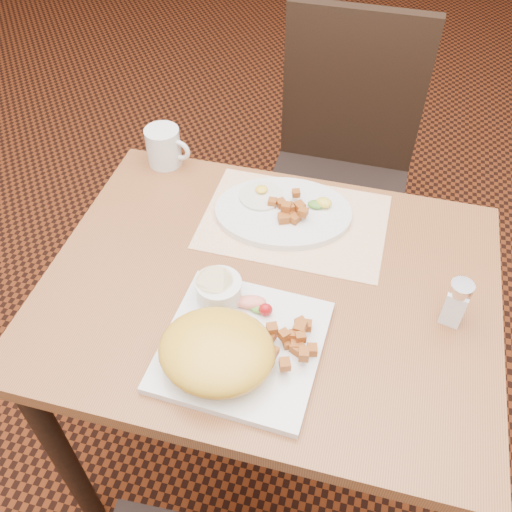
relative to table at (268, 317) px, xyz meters
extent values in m
plane|color=black|center=(0.00, 0.00, -0.64)|extent=(8.00, 8.00, 0.00)
cube|color=brown|center=(0.00, 0.00, 0.09)|extent=(0.90, 0.70, 0.03)
cylinder|color=black|center=(-0.40, -0.30, -0.28)|extent=(0.05, 0.05, 0.71)
cylinder|color=black|center=(-0.40, 0.30, -0.28)|extent=(0.05, 0.05, 0.71)
cylinder|color=black|center=(0.40, 0.30, -0.28)|extent=(0.05, 0.05, 0.71)
cube|color=black|center=(0.06, 0.62, -0.19)|extent=(0.42, 0.42, 0.05)
cylinder|color=black|center=(0.24, 0.80, -0.43)|extent=(0.04, 0.04, 0.42)
cylinder|color=black|center=(0.23, 0.44, -0.43)|extent=(0.04, 0.04, 0.42)
cylinder|color=black|center=(-0.12, 0.80, -0.43)|extent=(0.04, 0.04, 0.42)
cylinder|color=black|center=(-0.13, 0.44, -0.43)|extent=(0.04, 0.04, 0.42)
cube|color=black|center=(0.06, 0.82, 0.08)|extent=(0.42, 0.04, 0.50)
cube|color=white|center=(0.01, 0.19, 0.11)|extent=(0.40, 0.28, 0.00)
cube|color=silver|center=(-0.01, -0.16, 0.12)|extent=(0.29, 0.29, 0.02)
ellipsoid|color=gold|center=(-0.04, -0.21, 0.16)|extent=(0.20, 0.18, 0.07)
ellipsoid|color=gold|center=(-0.02, -0.23, 0.14)|extent=(0.08, 0.07, 0.03)
ellipsoid|color=gold|center=(-0.10, -0.18, 0.14)|extent=(0.08, 0.07, 0.03)
cylinder|color=silver|center=(-0.08, -0.07, 0.15)|extent=(0.09, 0.09, 0.05)
cylinder|color=beige|center=(-0.09, -0.07, 0.17)|extent=(0.07, 0.07, 0.01)
ellipsoid|color=#387223|center=(0.00, -0.08, 0.13)|extent=(0.04, 0.03, 0.01)
ellipsoid|color=red|center=(0.01, -0.09, 0.14)|extent=(0.03, 0.03, 0.03)
ellipsoid|color=#F28C72|center=(-0.02, -0.07, 0.14)|extent=(0.07, 0.04, 0.02)
cylinder|color=white|center=(-0.08, 0.23, 0.13)|extent=(0.10, 0.10, 0.01)
ellipsoid|color=yellow|center=(-0.08, 0.24, 0.14)|extent=(0.03, 0.03, 0.01)
ellipsoid|color=#387223|center=(0.05, 0.23, 0.13)|extent=(0.04, 0.03, 0.01)
ellipsoid|color=yellow|center=(0.07, 0.24, 0.14)|extent=(0.04, 0.04, 0.02)
cube|color=white|center=(0.35, 0.00, 0.15)|extent=(0.05, 0.05, 0.08)
cylinder|color=silver|center=(0.35, 0.00, 0.20)|extent=(0.05, 0.05, 0.02)
cylinder|color=silver|center=(-0.34, 0.32, 0.16)|extent=(0.08, 0.08, 0.09)
torus|color=silver|center=(-0.30, 0.31, 0.16)|extent=(0.06, 0.02, 0.06)
cube|color=#AE591C|center=(0.09, -0.15, 0.13)|extent=(0.03, 0.03, 0.02)
cube|color=#AE591C|center=(0.05, -0.18, 0.15)|extent=(0.02, 0.02, 0.02)
cube|color=#AE591C|center=(0.10, -0.17, 0.15)|extent=(0.02, 0.02, 0.02)
cube|color=#AE591C|center=(0.08, -0.20, 0.15)|extent=(0.02, 0.03, 0.02)
cube|color=#AE591C|center=(0.04, -0.14, 0.13)|extent=(0.02, 0.02, 0.02)
cube|color=#AE591C|center=(0.08, -0.14, 0.13)|extent=(0.02, 0.02, 0.02)
cube|color=#AE591C|center=(0.06, -0.14, 0.15)|extent=(0.02, 0.02, 0.02)
cube|color=#AE591C|center=(0.09, -0.10, 0.13)|extent=(0.02, 0.02, 0.02)
cube|color=#AE591C|center=(0.04, -0.13, 0.15)|extent=(0.03, 0.02, 0.02)
cube|color=#AE591C|center=(0.09, -0.14, 0.15)|extent=(0.02, 0.02, 0.02)
cube|color=#AE591C|center=(0.08, -0.11, 0.15)|extent=(0.03, 0.03, 0.02)
cube|color=#AE591C|center=(0.08, -0.12, 0.15)|extent=(0.02, 0.02, 0.02)
cube|color=#AE591C|center=(0.07, -0.15, 0.13)|extent=(0.02, 0.02, 0.01)
cube|color=#AE591C|center=(0.08, -0.14, 0.15)|extent=(0.02, 0.02, 0.01)
cube|color=#AE591C|center=(0.09, -0.15, 0.14)|extent=(0.03, 0.03, 0.02)
cube|color=#AE591C|center=(0.11, -0.15, 0.13)|extent=(0.02, 0.02, 0.02)
cube|color=#AE591C|center=(-0.01, 0.20, 0.14)|extent=(0.02, 0.02, 0.02)
cube|color=#AE591C|center=(0.00, 0.19, 0.15)|extent=(0.03, 0.03, 0.02)
cube|color=#AE591C|center=(0.01, 0.20, 0.14)|extent=(0.03, 0.03, 0.02)
cube|color=#AE591C|center=(0.00, 0.19, 0.14)|extent=(0.03, 0.03, 0.02)
cube|color=#AE591C|center=(-0.03, 0.21, 0.14)|extent=(0.03, 0.03, 0.02)
cube|color=#AE591C|center=(0.00, 0.19, 0.14)|extent=(0.03, 0.03, 0.02)
cube|color=#AE591C|center=(0.02, 0.20, 0.15)|extent=(0.03, 0.03, 0.02)
cube|color=#AE591C|center=(-0.01, 0.17, 0.14)|extent=(0.03, 0.03, 0.02)
cube|color=#AE591C|center=(0.00, 0.19, 0.14)|extent=(0.02, 0.02, 0.01)
cube|color=#AE591C|center=(0.01, 0.17, 0.14)|extent=(0.03, 0.03, 0.02)
cube|color=#AE591C|center=(0.03, 0.18, 0.15)|extent=(0.02, 0.02, 0.02)
cube|color=#AE591C|center=(-0.01, 0.18, 0.15)|extent=(0.02, 0.02, 0.02)
cube|color=#AE591C|center=(0.00, 0.24, 0.15)|extent=(0.02, 0.02, 0.01)
cube|color=#AE591C|center=(-0.04, 0.21, 0.14)|extent=(0.02, 0.02, 0.02)
cube|color=#AE591C|center=(0.00, 0.18, 0.13)|extent=(0.02, 0.02, 0.01)
camera|label=1|loc=(0.16, -0.72, 0.98)|focal=40.00mm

